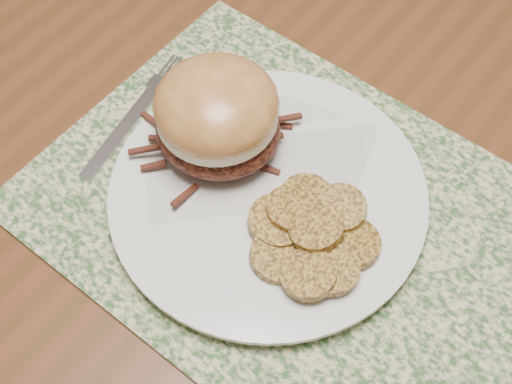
% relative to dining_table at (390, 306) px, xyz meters
% --- Properties ---
extents(dining_table, '(1.50, 0.90, 0.75)m').
position_rel_dining_table_xyz_m(dining_table, '(0.00, 0.00, 0.00)').
color(dining_table, '#5A301A').
rests_on(dining_table, ground).
extents(placemat, '(0.45, 0.33, 0.00)m').
position_rel_dining_table_xyz_m(placemat, '(-0.10, -0.02, 0.08)').
color(placemat, '#32552C').
rests_on(placemat, dining_table).
extents(dinner_plate, '(0.26, 0.26, 0.02)m').
position_rel_dining_table_xyz_m(dinner_plate, '(-0.13, -0.02, 0.09)').
color(dinner_plate, silver).
rests_on(dinner_plate, placemat).
extents(pork_sandwich, '(0.13, 0.12, 0.08)m').
position_rel_dining_table_xyz_m(pork_sandwich, '(-0.19, -0.01, 0.14)').
color(pork_sandwich, black).
rests_on(pork_sandwich, dinner_plate).
extents(roasted_potatoes, '(0.12, 0.13, 0.03)m').
position_rel_dining_table_xyz_m(roasted_potatoes, '(-0.07, -0.03, 0.11)').
color(roasted_potatoes, olive).
rests_on(roasted_potatoes, dinner_plate).
extents(fork, '(0.05, 0.17, 0.00)m').
position_rel_dining_table_xyz_m(fork, '(-0.29, -0.02, 0.09)').
color(fork, silver).
rests_on(fork, placemat).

